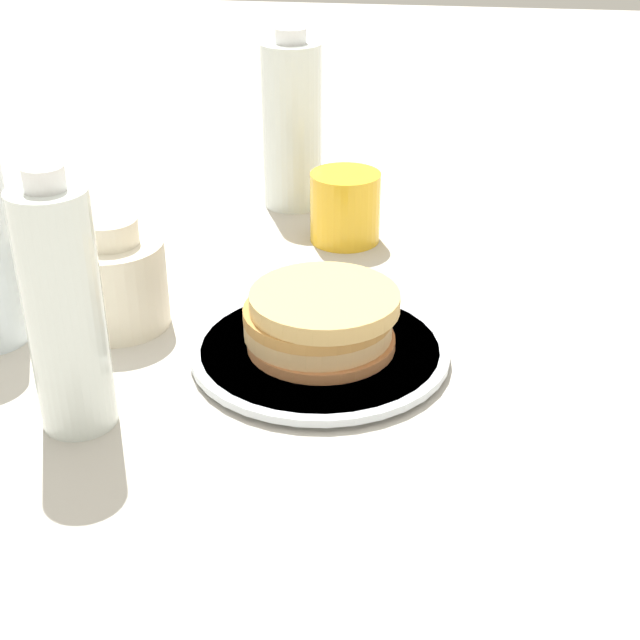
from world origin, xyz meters
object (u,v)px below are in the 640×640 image
(pancake_stack, at_px, (320,319))
(water_bottle_near, at_px, (292,125))
(plate, at_px, (320,351))
(water_bottle_far, at_px, (64,310))
(cream_jug, at_px, (115,280))
(juice_glass, at_px, (345,207))

(pancake_stack, relative_size, water_bottle_near, 0.64)
(plate, bearing_deg, water_bottle_far, -54.14)
(plate, xyz_separation_m, cream_jug, (-0.04, -0.21, 0.04))
(cream_jug, bearing_deg, pancake_stack, 81.15)
(pancake_stack, bearing_deg, water_bottle_far, -53.48)
(cream_jug, distance_m, water_bottle_far, 0.18)
(cream_jug, bearing_deg, juice_glass, 141.10)
(plate, xyz_separation_m, pancake_stack, (-0.00, -0.00, 0.03))
(pancake_stack, xyz_separation_m, juice_glass, (-0.28, -0.01, 0.00))
(pancake_stack, xyz_separation_m, cream_jug, (-0.03, -0.21, 0.01))
(water_bottle_near, bearing_deg, juice_glass, 37.14)
(pancake_stack, distance_m, water_bottle_far, 0.24)
(pancake_stack, height_order, juice_glass, juice_glass)
(plate, bearing_deg, cream_jug, -99.69)
(pancake_stack, bearing_deg, water_bottle_near, -166.17)
(plate, distance_m, water_bottle_far, 0.25)
(juice_glass, bearing_deg, cream_jug, -38.90)
(juice_glass, relative_size, water_bottle_far, 0.38)
(juice_glass, distance_m, cream_jug, 0.31)
(plate, height_order, water_bottle_near, water_bottle_near)
(plate, distance_m, cream_jug, 0.22)
(pancake_stack, relative_size, cream_jug, 1.29)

